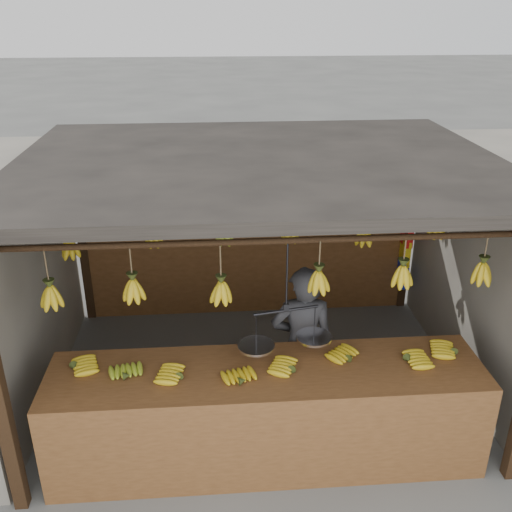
{
  "coord_description": "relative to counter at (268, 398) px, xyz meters",
  "views": [
    {
      "loc": [
        -0.41,
        -4.97,
        3.65
      ],
      "look_at": [
        0.0,
        0.3,
        1.3
      ],
      "focal_mm": 40.0,
      "sensor_mm": 36.0,
      "label": 1
    }
  ],
  "objects": [
    {
      "name": "ground",
      "position": [
        0.02,
        1.23,
        -0.71
      ],
      "size": [
        80.0,
        80.0,
        0.0
      ],
      "primitive_type": "plane",
      "color": "#5B5B57"
    },
    {
      "name": "stall",
      "position": [
        0.02,
        1.56,
        1.26
      ],
      "size": [
        4.3,
        3.3,
        2.4
      ],
      "color": "black",
      "rests_on": "ground"
    },
    {
      "name": "counter",
      "position": [
        0.0,
        0.0,
        0.0
      ],
      "size": [
        3.61,
        0.82,
        0.96
      ],
      "color": "brown",
      "rests_on": "ground"
    },
    {
      "name": "hanging_bananas",
      "position": [
        0.02,
        1.22,
        0.91
      ],
      "size": [
        3.63,
        2.22,
        0.4
      ],
      "color": "#BB9814",
      "rests_on": "ground"
    },
    {
      "name": "balance_scale",
      "position": [
        0.16,
        0.23,
        0.43
      ],
      "size": [
        0.79,
        0.39,
        0.92
      ],
      "color": "black",
      "rests_on": "ground"
    },
    {
      "name": "vendor",
      "position": [
        0.37,
        0.63,
        0.08
      ],
      "size": [
        0.59,
        0.4,
        1.58
      ],
      "primitive_type": "imported",
      "rotation": [
        0.0,
        0.0,
        3.11
      ],
      "color": "#262628",
      "rests_on": "ground"
    },
    {
      "name": "bag_bundles",
      "position": [
        1.96,
        2.58,
        0.27
      ],
      "size": [
        0.08,
        0.26,
        1.29
      ],
      "color": "#199926",
      "rests_on": "ground"
    }
  ]
}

